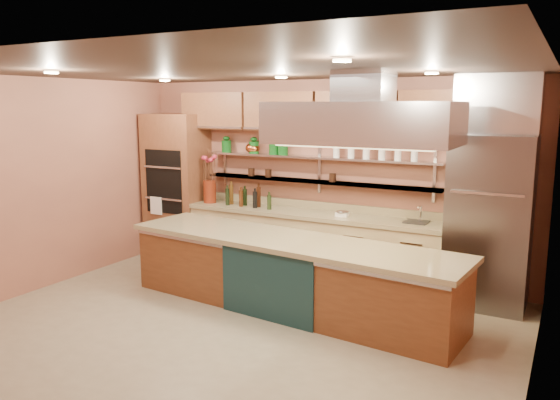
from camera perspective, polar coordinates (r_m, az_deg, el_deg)
The scene contains 21 objects.
floor at distance 6.21m, azimuth -5.32°, elevation -13.41°, with size 6.00×5.00×0.02m, color gray.
ceiling at distance 5.71m, azimuth -5.78°, elevation 13.46°, with size 6.00×5.00×0.02m, color black.
wall_back at distance 7.96m, azimuth 4.56°, elevation 2.37°, with size 6.00×0.04×2.80m, color #A1634C.
wall_front at distance 4.03m, azimuth -25.93°, elevation -6.12°, with size 6.00×0.04×2.80m, color #A1634C.
wall_left at distance 7.86m, azimuth -24.01°, elevation 1.44°, with size 0.04×5.00×2.80m, color #A1634C.
wall_right at distance 4.84m, azimuth 25.49°, elevation -3.52°, with size 0.04×5.00×2.80m, color #A1634C.
oven_stack at distance 9.01m, azimuth -10.71°, elevation 1.51°, with size 0.95×0.64×2.30m, color brown.
refrigerator at distance 7.05m, azimuth 21.02°, elevation -2.14°, with size 0.95×0.72×2.10m, color slate.
back_counter at distance 7.89m, azimuth 3.25°, elevation -4.60°, with size 3.84×0.64×0.93m, color tan.
wall_shelf_lower at distance 7.87m, azimuth 3.84°, elevation 1.93°, with size 3.60×0.26×0.03m, color #B7B9BF.
wall_shelf_upper at distance 7.83m, azimuth 3.87°, elevation 4.46°, with size 3.60×0.26×0.03m, color #B7B9BF.
upper_cabinets at distance 7.73m, azimuth 4.11°, elevation 9.22°, with size 4.60×0.36×0.55m, color brown.
range_hood at distance 5.96m, azimuth 8.68°, elevation 7.96°, with size 2.00×1.00×0.45m, color #B7B9BF.
ceiling_downlights at distance 5.87m, azimuth -4.65°, elevation 13.08°, with size 4.00×2.80×0.02m, color #FFE5A5.
island at distance 6.63m, azimuth 0.86°, elevation -7.71°, with size 4.17×0.91×0.87m, color brown.
flower_vase at distance 8.59m, azimuth -7.34°, elevation 0.88°, with size 0.20×0.20×0.35m, color maroon.
oil_bottle_cluster at distance 8.19m, azimuth -3.19°, elevation 0.24°, with size 0.85×0.24×0.27m, color black.
kitchen_scale at distance 7.54m, azimuth 6.54°, elevation -1.34°, with size 0.17×0.13×0.10m, color white.
bar_faucet at distance 7.31m, azimuth 14.48°, elevation -1.44°, with size 0.03×0.03×0.22m, color white.
copper_kettle at distance 8.33m, azimuth -2.98°, elevation 5.44°, with size 0.19×0.19×0.16m, color #B6552A.
green_canister at distance 8.14m, azimuth -0.66°, elevation 5.40°, with size 0.14×0.14×0.17m, color #0F4915.
Camera 1 is at (3.20, -4.72, 2.44)m, focal length 35.00 mm.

